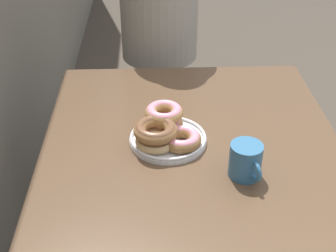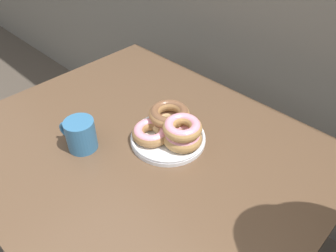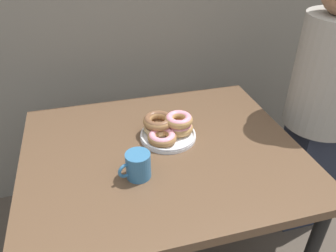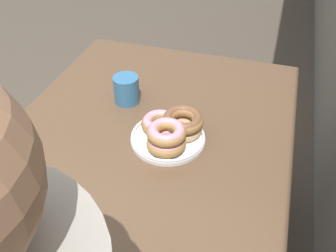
% 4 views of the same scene
% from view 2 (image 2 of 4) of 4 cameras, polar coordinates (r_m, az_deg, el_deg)
% --- Properties ---
extents(dining_table, '(1.13, 0.94, 0.73)m').
position_cam_2_polar(dining_table, '(1.10, -4.48, -6.03)').
color(dining_table, brown).
rests_on(dining_table, ground_plane).
extents(donut_plate, '(0.27, 0.25, 0.10)m').
position_cam_2_polar(donut_plate, '(1.04, 0.35, -0.46)').
color(donut_plate, white).
rests_on(donut_plate, dining_table).
extents(coffee_mug, '(0.13, 0.09, 0.10)m').
position_cam_2_polar(coffee_mug, '(1.04, -15.03, -1.40)').
color(coffee_mug, teal).
rests_on(coffee_mug, dining_table).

